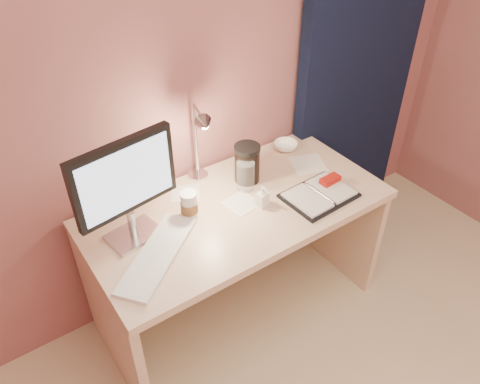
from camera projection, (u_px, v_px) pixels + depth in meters
room at (349, 55)px, 2.55m from camera, size 3.50×3.50×3.50m
desk at (229, 233)px, 2.35m from camera, size 1.40×0.70×0.73m
monitor at (125, 183)px, 1.82m from camera, size 0.44×0.19×0.47m
keyboard at (158, 255)px, 1.90m from camera, size 0.47×0.41×0.02m
planner at (320, 194)px, 2.21m from camera, size 0.33×0.26×0.05m
paper_a at (241, 203)px, 2.17m from camera, size 0.17×0.17×0.00m
paper_b at (308, 164)px, 2.43m from camera, size 0.22×0.22×0.00m
paper_c at (186, 194)px, 2.23m from camera, size 0.18×0.18×0.00m
coffee_cup at (189, 205)px, 2.07m from camera, size 0.08×0.08×0.13m
clear_cup at (245, 176)px, 2.22m from camera, size 0.09×0.09×0.15m
bowl at (286, 146)px, 2.53m from camera, size 0.15×0.15×0.04m
lotion_bottle at (262, 196)px, 2.13m from camera, size 0.05×0.05×0.11m
dark_jar at (247, 165)px, 2.27m from camera, size 0.12×0.12×0.17m
desk_lamp at (212, 138)px, 2.12m from camera, size 0.14×0.26×0.43m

